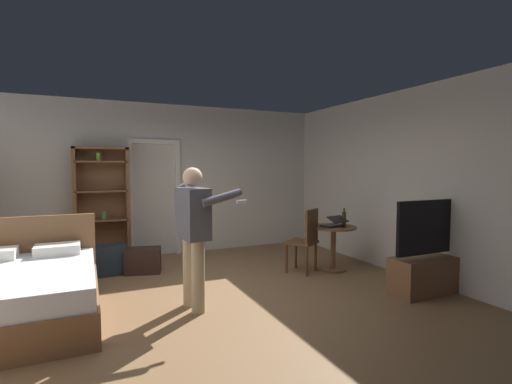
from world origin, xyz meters
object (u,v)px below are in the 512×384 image
Objects in this scene: tv_flatscreen at (430,266)px; wooden_chair at (306,238)px; person_blue_shirt at (194,227)px; side_table at (333,240)px; bed at (18,294)px; suitcase_small at (105,260)px; laptop at (334,223)px; bottle_on_table at (344,219)px; suitcase_dark at (143,260)px; bookshelf at (102,201)px.

wooden_chair is at bearing 124.47° from tv_flatscreen.
side_table is at bearing 15.39° from person_blue_shirt.
bed is 1.93× the size of wooden_chair.
person_blue_shirt is 2.19m from suitcase_small.
laptop is at bearing -22.54° from suitcase_small.
person_blue_shirt is (-1.94, -0.71, 0.40)m from wooden_chair.
tv_flatscreen is 1.51m from laptop.
laptop is 0.64× the size of suitcase_small.
wooden_chair is (-0.48, 0.05, 0.07)m from side_table.
tv_flatscreen reaches higher than bed.
suitcase_dark is (-2.91, 1.16, -0.63)m from bottle_on_table.
person_blue_shirt is 1.93m from suitcase_dark.
side_table is 0.38m from bottle_on_table.
bottle_on_table is at bearing 105.65° from tv_flatscreen.
tv_flatscreen reaches higher than wooden_chair.
person_blue_shirt is at bearing -12.30° from bed.
side_table is 1.18× the size of suitcase_small.
tv_flatscreen is 2.02× the size of suitcase_small.
person_blue_shirt is at bearing -71.95° from bookshelf.
suitcase_small is (-0.00, -0.81, -0.84)m from bookshelf.
side_table is 1.36× the size of suitcase_dark.
tv_flatscreen is 1.76m from wooden_chair.
bed is 4.22m from laptop.
suitcase_dark is (-2.29, 1.03, -0.35)m from wooden_chair.
bookshelf reaches higher than person_blue_shirt.
wooden_chair reaches higher than bottle_on_table.
bookshelf is 3.88m from laptop.
bookshelf is 5.15× the size of laptop.
bookshelf reaches higher than tv_flatscreen.
bed reaches higher than wooden_chair.
bookshelf is 1.38m from suitcase_dark.
tv_flatscreen is 3.08m from person_blue_shirt.
person_blue_shirt reaches higher than suitcase_dark.
tv_flatscreen is at bearing -13.93° from person_blue_shirt.
bookshelf is at bearing 68.43° from bed.
wooden_chair is 1.89× the size of suitcase_dark.
laptop is at bearing 111.39° from tv_flatscreen.
person_blue_shirt is (0.87, -2.68, -0.11)m from bookshelf.
laptop is at bearing 3.24° from bed.
tv_flatscreen is 3.18× the size of laptop.
bed is at bearing -176.76° from laptop.
bottle_on_table is at bearing -29.74° from side_table.
laptop reaches higher than suitcase_dark.
bookshelf is at bearing 138.15° from tv_flatscreen.
laptop is at bearing 166.85° from bottle_on_table.
bookshelf is 4.03m from bottle_on_table.
suitcase_dark is (-0.34, 1.74, -0.75)m from person_blue_shirt.
bottle_on_table reaches higher than suitcase_small.
bookshelf is 3.91m from side_table.
suitcase_dark is at bearing 155.74° from wooden_chair.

